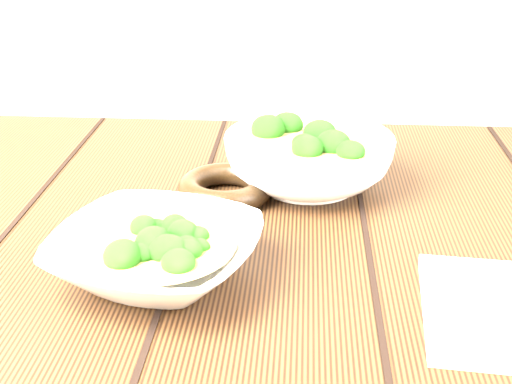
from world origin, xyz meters
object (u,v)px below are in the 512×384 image
Objects in this scene: table at (207,325)px; trivet at (225,188)px; soup_bowl_front at (156,253)px; soup_bowl_back at (309,159)px.

table is 10.30× the size of trivet.
soup_bowl_back is (0.15, 0.24, 0.01)m from soup_bowl_front.
soup_bowl_front is at bearing -109.88° from table.
soup_bowl_back reaches higher than soup_bowl_front.
table is at bearing -128.49° from soup_bowl_back.
table is at bearing 70.12° from soup_bowl_front.
table is 5.16× the size of soup_bowl_back.
soup_bowl_front is at bearing -103.85° from trivet.
soup_bowl_back is at bearing 24.49° from trivet.
table is 0.17m from trivet.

